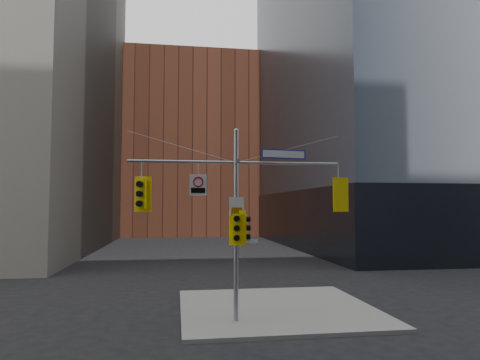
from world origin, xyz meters
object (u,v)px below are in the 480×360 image
object	(u,v)px
signal_assembly	(236,205)
traffic_light_east_arm	(339,195)
street_sign_blade	(284,154)
regulatory_sign_arm	(198,184)
traffic_light_west_arm	(141,194)
traffic_light_pole_front	(237,228)
traffic_light_pole_side	(245,228)

from	to	relation	value
signal_assembly	traffic_light_east_arm	xyz separation A→B (m)	(4.03, 0.00, 0.38)
traffic_light_east_arm	street_sign_blade	size ratio (longest dim) A/B	0.73
traffic_light_east_arm	regulatory_sign_arm	distance (m)	5.46
signal_assembly	traffic_light_east_arm	distance (m)	4.04
traffic_light_west_arm	traffic_light_pole_front	size ratio (longest dim) A/B	1.01
traffic_light_pole_side	regulatory_sign_arm	bearing A→B (deg)	105.05
traffic_light_east_arm	regulatory_sign_arm	world-z (taller)	regulatory_sign_arm
traffic_light_west_arm	street_sign_blade	bearing A→B (deg)	14.33
traffic_light_west_arm	regulatory_sign_arm	distance (m)	2.09
traffic_light_pole_front	regulatory_sign_arm	size ratio (longest dim) A/B	1.63
traffic_light_east_arm	street_sign_blade	bearing A→B (deg)	-4.00
traffic_light_pole_front	street_sign_blade	bearing A→B (deg)	20.25
traffic_light_west_arm	regulatory_sign_arm	bearing A→B (deg)	13.51
traffic_light_pole_side	traffic_light_pole_front	xyz separation A→B (m)	(-0.32, -0.26, 0.01)
regulatory_sign_arm	traffic_light_west_arm	bearing A→B (deg)	171.50
traffic_light_west_arm	regulatory_sign_arm	xyz separation A→B (m)	(2.06, -0.03, 0.38)
traffic_light_pole_front	signal_assembly	bearing A→B (deg)	102.16
traffic_light_east_arm	street_sign_blade	world-z (taller)	street_sign_blade
traffic_light_pole_front	regulatory_sign_arm	world-z (taller)	regulatory_sign_arm
traffic_light_east_arm	traffic_light_pole_front	bearing A→B (deg)	-0.14
signal_assembly	traffic_light_pole_front	distance (m)	0.90
signal_assembly	traffic_light_east_arm	world-z (taller)	signal_assembly
regulatory_sign_arm	traffic_light_pole_side	bearing A→B (deg)	-7.01
traffic_light_west_arm	traffic_light_east_arm	xyz separation A→B (m)	(7.50, -0.01, 0.00)
signal_assembly	traffic_light_pole_side	distance (m)	0.93
signal_assembly	traffic_light_west_arm	size ratio (longest dim) A/B	6.15
signal_assembly	regulatory_sign_arm	world-z (taller)	signal_assembly
traffic_light_west_arm	regulatory_sign_arm	world-z (taller)	regulatory_sign_arm
traffic_light_west_arm	traffic_light_pole_front	xyz separation A→B (m)	(3.48, -0.28, -1.24)
signal_assembly	traffic_light_pole_front	size ratio (longest dim) A/B	6.19
traffic_light_east_arm	regulatory_sign_arm	xyz separation A→B (m)	(-5.45, -0.02, 0.38)
traffic_light_pole_front	traffic_light_pole_side	bearing A→B (deg)	51.45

